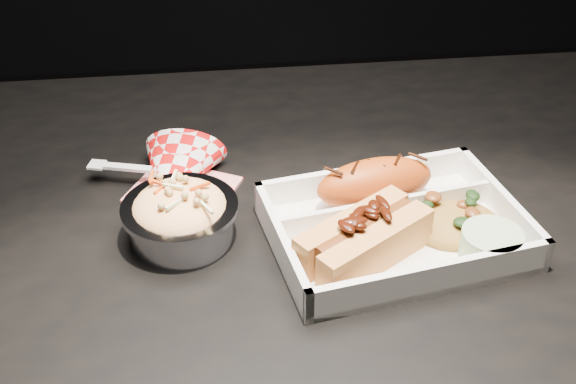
{
  "coord_description": "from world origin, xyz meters",
  "views": [
    {
      "loc": [
        -0.12,
        -0.58,
        1.22
      ],
      "look_at": [
        -0.05,
        -0.01,
        0.81
      ],
      "focal_mm": 45.0,
      "sensor_mm": 36.0,
      "label": 1
    }
  ],
  "objects_px": {
    "food_tray": "(394,231)",
    "foil_coleslaw_cup": "(180,214)",
    "hotdog": "(364,237)",
    "napkin_fork": "(173,175)",
    "dining_table": "(333,294)",
    "fried_pastry": "(375,183)"
  },
  "relations": [
    {
      "from": "foil_coleslaw_cup",
      "to": "napkin_fork",
      "type": "height_order",
      "value": "same"
    },
    {
      "from": "fried_pastry",
      "to": "food_tray",
      "type": "bearing_deg",
      "value": -80.12
    },
    {
      "from": "hotdog",
      "to": "foil_coleslaw_cup",
      "type": "height_order",
      "value": "foil_coleslaw_cup"
    },
    {
      "from": "hotdog",
      "to": "foil_coleslaw_cup",
      "type": "distance_m",
      "value": 0.19
    },
    {
      "from": "food_tray",
      "to": "foil_coleslaw_cup",
      "type": "bearing_deg",
      "value": 162.91
    },
    {
      "from": "food_tray",
      "to": "fried_pastry",
      "type": "relative_size",
      "value": 2.12
    },
    {
      "from": "dining_table",
      "to": "napkin_fork",
      "type": "height_order",
      "value": "napkin_fork"
    },
    {
      "from": "dining_table",
      "to": "foil_coleslaw_cup",
      "type": "xyz_separation_m",
      "value": [
        -0.16,
        0.01,
        0.12
      ]
    },
    {
      "from": "foil_coleslaw_cup",
      "to": "napkin_fork",
      "type": "xyz_separation_m",
      "value": [
        -0.01,
        0.09,
        -0.01
      ]
    },
    {
      "from": "food_tray",
      "to": "foil_coleslaw_cup",
      "type": "xyz_separation_m",
      "value": [
        -0.22,
        0.03,
        0.02
      ]
    },
    {
      "from": "dining_table",
      "to": "fried_pastry",
      "type": "bearing_deg",
      "value": 37.17
    },
    {
      "from": "fried_pastry",
      "to": "foil_coleslaw_cup",
      "type": "bearing_deg",
      "value": -172.59
    },
    {
      "from": "food_tray",
      "to": "fried_pastry",
      "type": "xyz_separation_m",
      "value": [
        -0.01,
        0.05,
        0.02
      ]
    },
    {
      "from": "foil_coleslaw_cup",
      "to": "napkin_fork",
      "type": "distance_m",
      "value": 0.1
    },
    {
      "from": "dining_table",
      "to": "hotdog",
      "type": "bearing_deg",
      "value": -72.6
    },
    {
      "from": "hotdog",
      "to": "napkin_fork",
      "type": "height_order",
      "value": "napkin_fork"
    },
    {
      "from": "hotdog",
      "to": "foil_coleslaw_cup",
      "type": "bearing_deg",
      "value": 127.37
    },
    {
      "from": "food_tray",
      "to": "napkin_fork",
      "type": "distance_m",
      "value": 0.26
    },
    {
      "from": "fried_pastry",
      "to": "napkin_fork",
      "type": "distance_m",
      "value": 0.23
    },
    {
      "from": "foil_coleslaw_cup",
      "to": "dining_table",
      "type": "bearing_deg",
      "value": -3.06
    },
    {
      "from": "dining_table",
      "to": "fried_pastry",
      "type": "xyz_separation_m",
      "value": [
        0.05,
        0.04,
        0.12
      ]
    },
    {
      "from": "dining_table",
      "to": "hotdog",
      "type": "distance_m",
      "value": 0.14
    }
  ]
}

